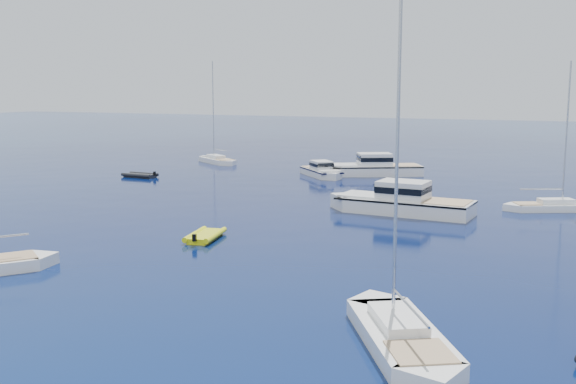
# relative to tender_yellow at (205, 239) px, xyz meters

# --- Properties ---
(ground) EXTENTS (400.00, 400.00, 0.00)m
(ground) POSITION_rel_tender_yellow_xyz_m (3.59, -19.25, 0.00)
(ground) COLOR navy
(ground) RESTS_ON ground
(motor_cruiser_centre) EXTENTS (12.73, 4.52, 3.29)m
(motor_cruiser_centre) POSITION_rel_tender_yellow_xyz_m (9.12, 14.44, 0.00)
(motor_cruiser_centre) COLOR silver
(motor_cruiser_centre) RESTS_ON ground
(motor_cruiser_distant) EXTENTS (12.46, 9.08, 3.19)m
(motor_cruiser_distant) POSITION_rel_tender_yellow_xyz_m (0.00, 36.11, 0.00)
(motor_cruiser_distant) COLOR white
(motor_cruiser_distant) RESTS_ON ground
(motor_cruiser_horizon) EXTENTS (7.69, 7.95, 2.22)m
(motor_cruiser_horizon) POSITION_rel_tender_yellow_xyz_m (-4.79, 32.69, 0.00)
(motor_cruiser_horizon) COLOR silver
(motor_cruiser_horizon) RESTS_ON ground
(sailboat_mid_r) EXTENTS (7.69, 10.27, 15.25)m
(sailboat_mid_r) POSITION_rel_tender_yellow_xyz_m (16.52, -12.66, 0.00)
(sailboat_mid_r) COLOR white
(sailboat_mid_r) RESTS_ON ground
(sailboat_centre) EXTENTS (8.49, 5.75, 12.37)m
(sailboat_centre) POSITION_rel_tender_yellow_xyz_m (19.99, 20.63, 0.00)
(sailboat_centre) COLOR white
(sailboat_centre) RESTS_ON ground
(sailboat_far_l) EXTENTS (9.15, 7.28, 13.80)m
(sailboat_far_l) POSITION_rel_tender_yellow_xyz_m (-22.55, 39.78, 0.00)
(sailboat_far_l) COLOR white
(sailboat_far_l) RESTS_ON ground
(tender_yellow) EXTENTS (2.92, 4.32, 0.95)m
(tender_yellow) POSITION_rel_tender_yellow_xyz_m (0.00, 0.00, 0.00)
(tender_yellow) COLOR #DEE50D
(tender_yellow) RESTS_ON ground
(tender_grey_far) EXTENTS (4.11, 2.31, 0.95)m
(tender_grey_far) POSITION_rel_tender_yellow_xyz_m (-22.96, 23.67, 0.00)
(tender_grey_far) COLOR black
(tender_grey_far) RESTS_ON ground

